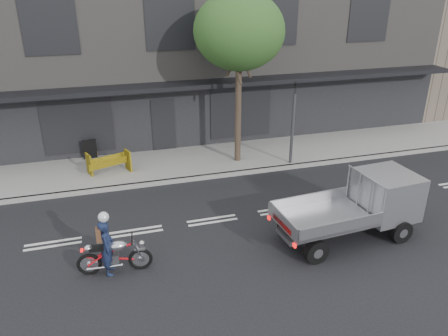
% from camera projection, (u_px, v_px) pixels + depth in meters
% --- Properties ---
extents(ground, '(80.00, 80.00, 0.00)m').
position_uv_depth(ground, '(212.00, 220.00, 13.94)').
color(ground, black).
rests_on(ground, ground).
extents(sidewalk, '(32.00, 3.20, 0.15)m').
position_uv_depth(sidewalk, '(183.00, 163.00, 18.04)').
color(sidewalk, gray).
rests_on(sidewalk, ground).
extents(kerb, '(32.00, 0.20, 0.15)m').
position_uv_depth(kerb, '(191.00, 179.00, 16.63)').
color(kerb, gray).
rests_on(kerb, ground).
extents(building_main, '(26.00, 10.00, 8.00)m').
position_uv_depth(building_main, '(155.00, 43.00, 22.25)').
color(building_main, slate).
rests_on(building_main, ground).
extents(street_tree, '(3.40, 3.40, 6.74)m').
position_uv_depth(street_tree, '(239.00, 32.00, 16.06)').
color(street_tree, '#382B21').
rests_on(street_tree, ground).
extents(traffic_light_pole, '(0.12, 0.12, 3.50)m').
position_uv_depth(traffic_light_pole, '(292.00, 128.00, 17.29)').
color(traffic_light_pole, '#2D2D30').
rests_on(traffic_light_pole, ground).
extents(motorcycle, '(1.95, 0.57, 1.00)m').
position_uv_depth(motorcycle, '(114.00, 255.00, 11.35)').
color(motorcycle, black).
rests_on(motorcycle, ground).
extents(rider, '(0.43, 0.60, 1.55)m').
position_uv_depth(rider, '(107.00, 247.00, 11.20)').
color(rider, '#161F3D').
rests_on(rider, ground).
extents(flatbed_ute, '(4.35, 2.04, 1.96)m').
position_uv_depth(flatbed_ute, '(375.00, 199.00, 12.90)').
color(flatbed_ute, black).
rests_on(flatbed_ute, ground).
extents(construction_barrier, '(1.69, 1.12, 0.88)m').
position_uv_depth(construction_barrier, '(109.00, 164.00, 16.61)').
color(construction_barrier, yellow).
rests_on(construction_barrier, sidewalk).
extents(sandwich_board, '(0.60, 0.44, 0.89)m').
position_uv_depth(sandwich_board, '(90.00, 149.00, 18.04)').
color(sandwich_board, black).
rests_on(sandwich_board, sidewalk).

